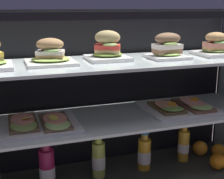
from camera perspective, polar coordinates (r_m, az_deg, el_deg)
The scene contains 18 objects.
case_frame at distance 1.58m, azimuth -1.43°, elevation 0.24°, with size 1.54×0.46×0.84m.
riser_lower_tier at distance 1.57m, azimuth 0.00°, elevation -10.59°, with size 1.47×0.39×0.31m.
shelf_lower_glass at distance 1.51m, azimuth 0.00°, elevation -5.05°, with size 1.48×0.41×0.01m, color silver.
riser_upper_tier at distance 1.47m, azimuth 0.00°, elevation -0.24°, with size 1.47×0.39×0.25m.
shelf_upper_glass at distance 1.44m, azimuth 0.00°, elevation 4.80°, with size 1.48×0.41×0.01m, color silver.
plated_roll_sandwich_mid_left at distance 1.39m, azimuth -10.81°, elevation 6.01°, with size 0.20×0.20×0.11m.
plated_roll_sandwich_center at distance 1.46m, azimuth -0.80°, elevation 7.09°, with size 0.18×0.18×0.13m.
plated_roll_sandwich_far_right at distance 1.53m, azimuth 9.72°, elevation 7.19°, with size 0.17×0.17×0.12m.
plated_roll_sandwich_near_left_corner at distance 1.69m, azimuth 17.71°, elevation 7.20°, with size 0.18×0.18×0.11m.
open_sandwich_tray_mid_right at distance 1.41m, azimuth -12.87°, elevation -5.72°, with size 0.34×0.30×0.06m.
open_sandwich_tray_mid_left at distance 1.63m, azimuth 12.05°, elevation -2.94°, with size 0.34×0.31×0.06m.
juice_bottle_front_middle at distance 1.56m, azimuth -11.39°, elevation -13.42°, with size 0.07×0.07×0.23m.
juice_bottle_front_fourth at distance 1.62m, azimuth -2.38°, elevation -12.10°, with size 0.07×0.07×0.23m.
juice_bottle_tucked_behind at distance 1.70m, azimuth 5.71°, elevation -11.21°, with size 0.07×0.07×0.21m.
juice_bottle_back_center at distance 1.82m, azimuth 12.49°, elevation -9.53°, with size 0.06×0.06×0.22m.
orange_fruit_beside_bottles at distance 1.79m, azimuth 18.18°, elevation -11.96°, with size 0.08×0.08×0.08m, color orange.
orange_fruit_near_left_post at distance 1.93m, azimuth 18.27°, elevation -10.16°, with size 0.07×0.07×0.07m, color orange.
orange_fruit_rolled_forward at distance 1.92m, azimuth 15.28°, elevation -9.96°, with size 0.08×0.08×0.08m, color orange.
Camera 1 is at (-0.46, -1.34, 0.86)m, focal length 51.83 mm.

